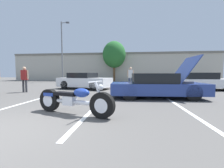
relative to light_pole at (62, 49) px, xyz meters
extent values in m
cube|color=white|center=(5.06, -15.47, -4.55)|extent=(0.12, 4.97, 0.01)
cube|color=white|center=(8.07, -15.47, -4.55)|extent=(0.12, 4.97, 0.01)
cube|color=white|center=(11.08, -15.47, -4.55)|extent=(0.12, 4.97, 0.01)
cube|color=#B2AD9E|center=(6.59, 4.65, -2.36)|extent=(32.00, 4.00, 4.40)
cube|color=slate|center=(6.59, 4.65, -0.31)|extent=(32.00, 4.20, 0.30)
cylinder|color=slate|center=(-0.07, 0.00, -0.39)|extent=(0.18, 0.18, 8.34)
cylinder|color=slate|center=(0.38, 0.00, 3.63)|extent=(0.90, 0.10, 0.10)
cube|color=#4C4C51|center=(0.83, 0.00, 3.63)|extent=(0.44, 0.28, 0.16)
cylinder|color=brown|center=(7.07, 1.96, -3.30)|extent=(0.32, 0.32, 2.52)
ellipsoid|color=#236028|center=(7.07, 1.96, -0.57)|extent=(3.40, 3.40, 3.91)
cylinder|color=black|center=(8.56, -16.46, -4.20)|extent=(0.72, 0.37, 0.70)
cylinder|color=black|center=(6.76, -15.86, -4.20)|extent=(0.72, 0.37, 0.70)
cylinder|color=silver|center=(8.56, -16.46, -4.20)|extent=(0.42, 0.28, 0.39)
cylinder|color=silver|center=(6.76, -15.86, -4.20)|extent=(0.42, 0.28, 0.39)
cylinder|color=silver|center=(7.66, -16.16, -4.19)|extent=(1.56, 0.62, 0.12)
cube|color=silver|center=(7.52, -16.12, -4.15)|extent=(0.42, 0.34, 0.28)
ellipsoid|color=navy|center=(7.93, -16.25, -3.91)|extent=(0.57, 0.43, 0.26)
cube|color=black|center=(7.39, -16.07, -3.97)|extent=(0.79, 0.48, 0.10)
cube|color=navy|center=(6.81, -15.88, -4.01)|extent=(0.43, 0.33, 0.10)
cylinder|color=silver|center=(8.47, -16.43, -3.88)|extent=(0.31, 0.16, 0.63)
cylinder|color=silver|center=(8.36, -16.39, -3.59)|extent=(0.25, 0.68, 0.04)
sphere|color=silver|center=(8.51, -16.44, -3.73)|extent=(0.16, 0.16, 0.16)
cylinder|color=silver|center=(7.29, -15.92, -4.25)|extent=(1.19, 0.47, 0.09)
cube|color=navy|center=(10.62, -12.80, -4.09)|extent=(4.50, 2.02, 0.53)
cube|color=black|center=(10.44, -12.81, -3.59)|extent=(2.06, 1.73, 0.47)
cylinder|color=black|center=(12.02, -13.55, -4.20)|extent=(0.72, 0.25, 0.71)
cylinder|color=black|center=(11.95, -11.94, -4.20)|extent=(0.72, 0.25, 0.71)
cylinder|color=black|center=(9.28, -13.66, -4.20)|extent=(0.72, 0.25, 0.71)
cylinder|color=black|center=(9.21, -12.05, -4.20)|extent=(0.72, 0.25, 0.71)
cube|color=navy|center=(11.88, -12.75, -3.19)|extent=(0.99, 1.72, 1.29)
cube|color=#4C4C51|center=(11.83, -12.75, -3.87)|extent=(0.64, 1.03, 0.28)
cube|color=white|center=(14.43, -8.83, -4.06)|extent=(4.65, 2.08, 0.60)
cube|color=black|center=(14.25, -8.83, -3.53)|extent=(2.13, 1.77, 0.45)
cylinder|color=black|center=(15.80, -7.94, -4.20)|extent=(0.73, 0.25, 0.72)
cylinder|color=black|center=(13.05, -9.71, -4.20)|extent=(0.73, 0.25, 0.72)
cylinder|color=black|center=(12.97, -8.07, -4.20)|extent=(0.73, 0.25, 0.72)
cube|color=white|center=(5.84, -8.96, -4.04)|extent=(4.37, 2.88, 0.68)
cube|color=black|center=(5.68, -8.92, -3.51)|extent=(2.19, 2.11, 0.38)
cylinder|color=black|center=(6.82, -10.09, -4.23)|extent=(0.69, 0.39, 0.66)
cylinder|color=black|center=(7.26, -8.50, -4.23)|extent=(0.69, 0.39, 0.66)
cylinder|color=black|center=(4.42, -9.42, -4.23)|extent=(0.69, 0.39, 0.66)
cylinder|color=black|center=(4.86, -7.83, -4.23)|extent=(0.69, 0.39, 0.66)
cylinder|color=#333338|center=(2.59, -11.51, -4.16)|extent=(0.12, 0.12, 0.78)
cylinder|color=#333338|center=(2.79, -11.51, -4.16)|extent=(0.12, 0.12, 0.78)
cube|color=maroon|center=(2.69, -11.51, -3.46)|extent=(0.36, 0.20, 0.62)
cylinder|color=tan|center=(2.47, -11.51, -3.43)|extent=(0.08, 0.08, 0.56)
cylinder|color=tan|center=(2.91, -11.51, -3.43)|extent=(0.08, 0.08, 0.56)
sphere|color=tan|center=(2.69, -11.51, -3.04)|extent=(0.21, 0.21, 0.21)
cylinder|color=#38476B|center=(9.29, -7.94, -4.14)|extent=(0.12, 0.12, 0.83)
cylinder|color=#38476B|center=(9.49, -7.94, -4.14)|extent=(0.12, 0.12, 0.83)
cube|color=white|center=(9.39, -7.94, -3.39)|extent=(0.36, 0.20, 0.66)
cylinder|color=tan|center=(9.17, -7.94, -3.36)|extent=(0.08, 0.08, 0.59)
cylinder|color=tan|center=(9.61, -7.94, -3.36)|extent=(0.08, 0.08, 0.59)
sphere|color=tan|center=(9.39, -7.94, -2.95)|extent=(0.23, 0.23, 0.23)
camera|label=1|loc=(9.24, -20.30, -3.37)|focal=24.00mm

